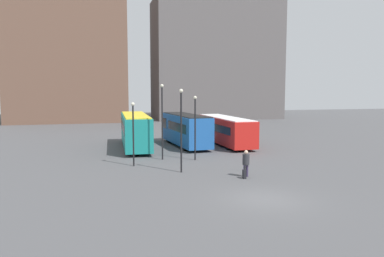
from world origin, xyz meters
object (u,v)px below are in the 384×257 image
at_px(bus_1, 185,129).
at_px(traveler, 246,161).
at_px(lamp_post_3, 162,116).
at_px(lamp_post_0, 195,122).
at_px(bus_0, 135,130).
at_px(suitcase, 244,174).
at_px(bus_2, 225,129).
at_px(lamp_post_1, 133,128).
at_px(lamp_post_2, 181,124).

height_order(bus_1, traveler, bus_1).
bearing_deg(lamp_post_3, lamp_post_0, -19.84).
distance_m(bus_0, bus_1, 5.17).
xyz_separation_m(bus_0, bus_1, (5.17, 0.13, -0.06)).
bearing_deg(traveler, suitcase, 151.06).
height_order(bus_0, traveler, bus_0).
xyz_separation_m(bus_0, lamp_post_0, (4.08, -7.84, 1.31)).
height_order(bus_2, lamp_post_1, lamp_post_1).
relative_size(lamp_post_1, lamp_post_3, 0.78).
distance_m(traveler, lamp_post_3, 9.06).
distance_m(bus_0, lamp_post_3, 7.30).
xyz_separation_m(traveler, lamp_post_3, (-4.29, 7.55, 2.57)).
bearing_deg(lamp_post_3, bus_1, 62.54).
xyz_separation_m(bus_0, lamp_post_3, (1.51, -6.91, 1.81)).
bearing_deg(lamp_post_0, lamp_post_1, -167.34).
distance_m(bus_1, suitcase, 15.10).
bearing_deg(bus_2, suitcase, 163.94).
bearing_deg(lamp_post_0, bus_1, 82.18).
xyz_separation_m(bus_1, lamp_post_0, (-1.09, -7.97, 1.37)).
height_order(lamp_post_0, lamp_post_1, lamp_post_0).
height_order(bus_2, lamp_post_2, lamp_post_2).
bearing_deg(lamp_post_1, lamp_post_2, -45.59).
distance_m(bus_2, suitcase, 15.61).
distance_m(bus_2, traveler, 15.07).
relative_size(bus_2, suitcase, 13.87).
bearing_deg(lamp_post_0, lamp_post_3, 160.16).
bearing_deg(lamp_post_2, lamp_post_1, 134.41).
height_order(suitcase, lamp_post_2, lamp_post_2).
bearing_deg(bus_0, lamp_post_1, 175.50).
bearing_deg(bus_1, lamp_post_3, 148.08).
relative_size(bus_0, lamp_post_2, 1.92).
height_order(bus_1, lamp_post_1, lamp_post_1).
relative_size(bus_1, lamp_post_3, 1.57).
height_order(traveler, lamp_post_0, lamp_post_0).
height_order(bus_2, lamp_post_0, lamp_post_0).
xyz_separation_m(suitcase, lamp_post_3, (-4.00, 7.98, 3.35)).
distance_m(traveler, lamp_post_2, 5.12).
distance_m(lamp_post_2, lamp_post_3, 5.18).
relative_size(lamp_post_0, lamp_post_2, 0.91).
xyz_separation_m(bus_2, lamp_post_1, (-10.60, -9.13, 1.32)).
distance_m(lamp_post_1, lamp_post_2, 4.33).
bearing_deg(lamp_post_0, bus_0, 117.49).
bearing_deg(bus_1, traveler, 178.00).
height_order(suitcase, lamp_post_0, lamp_post_0).
relative_size(bus_2, lamp_post_1, 2.33).
height_order(bus_1, lamp_post_2, lamp_post_2).
relative_size(bus_2, lamp_post_0, 2.13).
relative_size(bus_0, traveler, 6.26).
bearing_deg(lamp_post_3, bus_2, 41.33).
height_order(traveler, lamp_post_2, lamp_post_2).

